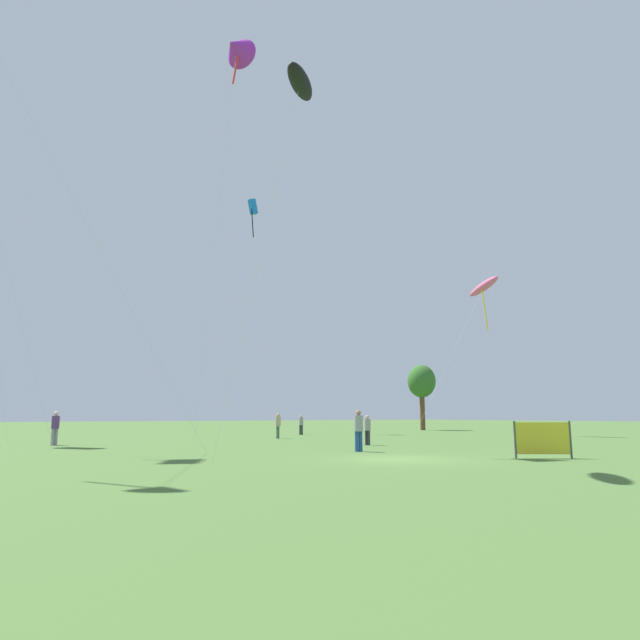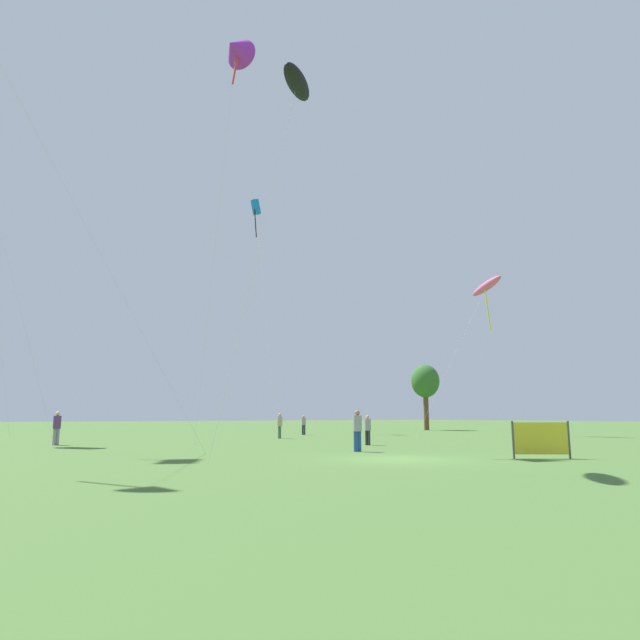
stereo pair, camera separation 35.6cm
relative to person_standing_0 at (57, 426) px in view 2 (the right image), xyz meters
name	(u,v)px [view 2 (the right image)]	position (x,y,z in m)	size (l,w,h in m)	color
ground	(398,459)	(8.53, -17.40, -1.02)	(280.00, 280.00, 0.00)	#476B30
person_standing_0	(57,426)	(0.00, 0.00, 0.00)	(0.39, 0.39, 1.77)	gray
person_standing_1	(280,424)	(14.19, 0.96, -0.04)	(0.38, 0.38, 1.70)	#3F593F
person_standing_2	(357,428)	(9.96, -13.20, 0.01)	(0.40, 0.40, 1.79)	#1E478C
person_standing_3	(304,423)	(19.55, 6.35, -0.11)	(0.35, 0.35, 1.58)	#2D2D33
person_standing_4	(368,428)	(13.67, -9.29, -0.12)	(0.35, 0.35, 1.56)	#2D2D33
kite_flying_3	(236,49)	(6.11, -7.91, 19.89)	(2.00, 5.59, 21.82)	silver
kite_flying_5	(297,83)	(4.69, -16.56, 12.84)	(3.82, 2.80, 14.46)	silver
kite_flying_6	(487,287)	(31.53, -2.99, 11.07)	(6.87, 3.65, 12.99)	silver
kite_flying_7	(256,208)	(19.18, 14.89, 20.90)	(3.27, 9.99, 22.88)	silver
park_tree_0	(425,382)	(38.43, 11.52, 4.11)	(3.04, 3.04, 7.02)	brown
event_banner	(541,439)	(13.09, -20.14, -0.30)	(1.75, 1.25, 1.35)	#4C4C4C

